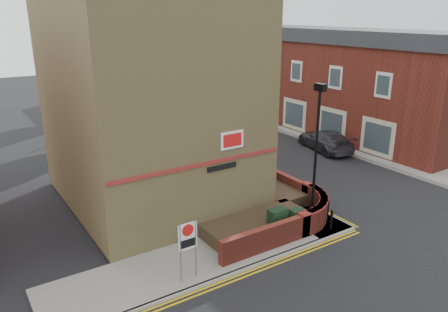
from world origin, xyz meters
TOP-DOWN VIEW (x-y plane):
  - ground at (0.00, 0.00)m, footprint 120.00×120.00m
  - pavement_corner at (-3.50, 1.50)m, footprint 13.00×3.00m
  - pavement_main at (2.00, 16.00)m, footprint 2.00×32.00m
  - pavement_far at (13.00, 13.00)m, footprint 4.00×40.00m
  - kerb_side at (-3.50, 0.00)m, footprint 13.00×0.15m
  - kerb_main_near at (3.00, 16.00)m, footprint 0.15×32.00m
  - kerb_main_far at (11.00, 13.00)m, footprint 0.15×40.00m
  - yellow_lines_side at (-3.50, -0.25)m, footprint 13.00×0.28m
  - yellow_lines_main at (3.25, 16.00)m, footprint 0.28×32.00m
  - corner_building at (-2.84, 8.00)m, footprint 8.95×10.40m
  - garden_wall at (0.00, 2.50)m, footprint 6.80×6.00m
  - lamppost at (1.60, 1.20)m, footprint 0.25×0.50m
  - utility_cabinet_large at (-0.30, 1.30)m, footprint 0.80×0.45m
  - utility_cabinet_small at (0.50, 1.00)m, footprint 0.55×0.40m
  - bollard_near at (2.00, 0.40)m, footprint 0.11×0.11m
  - bollard_far at (2.60, 1.20)m, footprint 0.11×0.11m
  - zone_sign at (-5.00, 0.50)m, footprint 0.72×0.07m
  - far_terrace at (14.50, 17.00)m, footprint 5.40×30.40m
  - far_terrace_cream at (14.50, 38.00)m, footprint 5.40×12.40m
  - tree_near at (2.00, 14.05)m, footprint 3.64×3.65m
  - tree_mid at (2.00, 22.05)m, footprint 4.03×4.03m
  - tree_far at (2.00, 30.05)m, footprint 3.81×3.81m
  - traffic_light_assembly at (2.40, 25.00)m, footprint 0.20×0.16m
  - silver_car_near at (4.50, 15.83)m, footprint 3.19×4.62m
  - red_car_main at (4.35, 18.21)m, footprint 2.56×4.77m
  - grey_car_far at (10.50, 9.10)m, footprint 3.01×5.21m
  - silver_car_far at (9.39, 18.89)m, footprint 3.08×4.79m

SIDE VIEW (x-z plane):
  - ground at x=0.00m, z-range 0.00..0.00m
  - garden_wall at x=0.00m, z-range -0.60..0.60m
  - yellow_lines_side at x=-3.50m, z-range 0.00..0.01m
  - yellow_lines_main at x=3.25m, z-range 0.00..0.01m
  - pavement_corner at x=-3.50m, z-range 0.00..0.12m
  - pavement_main at x=2.00m, z-range 0.00..0.12m
  - pavement_far at x=13.00m, z-range 0.00..0.12m
  - kerb_side at x=-3.50m, z-range 0.00..0.12m
  - kerb_main_near at x=3.00m, z-range 0.00..0.12m
  - kerb_main_far at x=11.00m, z-range 0.00..0.12m
  - bollard_near at x=2.00m, z-range 0.12..1.02m
  - bollard_far at x=2.60m, z-range 0.12..1.02m
  - red_car_main at x=4.35m, z-range 0.00..1.27m
  - utility_cabinet_small at x=0.50m, z-range 0.12..1.22m
  - grey_car_far at x=10.50m, z-range 0.00..1.42m
  - utility_cabinet_large at x=-0.30m, z-range 0.12..1.32m
  - silver_car_near at x=4.50m, z-range 0.00..1.44m
  - silver_car_far at x=9.39m, z-range 0.00..1.52m
  - zone_sign at x=-5.00m, z-range 0.54..2.74m
  - traffic_light_assembly at x=2.40m, z-range 0.68..4.88m
  - lamppost at x=1.60m, z-range 0.19..6.49m
  - far_terrace at x=14.50m, z-range 0.04..8.04m
  - far_terrace_cream at x=14.50m, z-range 0.05..8.05m
  - tree_near at x=2.00m, z-range 1.35..8.05m
  - tree_far at x=2.00m, z-range 1.41..8.42m
  - tree_mid at x=2.00m, z-range 1.49..8.91m
  - corner_building at x=-2.84m, z-range -0.57..13.03m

